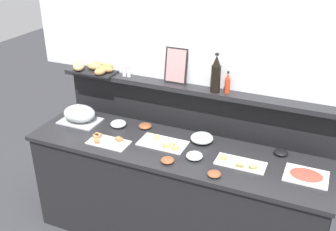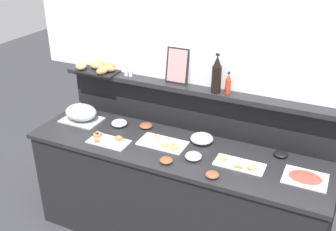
{
  "view_description": "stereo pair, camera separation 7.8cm",
  "coord_description": "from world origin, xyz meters",
  "views": [
    {
      "loc": [
        1.0,
        -2.4,
        2.47
      ],
      "look_at": [
        -0.09,
        0.1,
        1.12
      ],
      "focal_mm": 42.15,
      "sensor_mm": 36.0,
      "label": 1
    },
    {
      "loc": [
        1.07,
        -2.37,
        2.47
      ],
      "look_at": [
        -0.09,
        0.1,
        1.12
      ],
      "focal_mm": 42.15,
      "sensor_mm": 36.0,
      "label": 2
    }
  ],
  "objects": [
    {
      "name": "cold_cuts_platter",
      "position": [
        0.97,
        0.01,
        0.92
      ],
      "size": [
        0.29,
        0.23,
        0.02
      ],
      "color": "white",
      "rests_on": "buffet_counter"
    },
    {
      "name": "pepper_shaker",
      "position": [
        -0.6,
        0.42,
        1.3
      ],
      "size": [
        0.03,
        0.03,
        0.09
      ],
      "color": "white",
      "rests_on": "back_ledge_unit"
    },
    {
      "name": "condiment_bowl_teal",
      "position": [
        0.77,
        0.23,
        0.93
      ],
      "size": [
        0.1,
        0.1,
        0.04
      ],
      "primitive_type": "ellipsoid",
      "color": "black",
      "rests_on": "buffet_counter"
    },
    {
      "name": "sandwich_platter_side",
      "position": [
        0.52,
        -0.02,
        0.92
      ],
      "size": [
        0.36,
        0.16,
        0.04
      ],
      "color": "white",
      "rests_on": "buffet_counter"
    },
    {
      "name": "glass_bowl_medium",
      "position": [
        -0.57,
        0.14,
        0.93
      ],
      "size": [
        0.13,
        0.13,
        0.05
      ],
      "color": "silver",
      "rests_on": "buffet_counter"
    },
    {
      "name": "bread_basket",
      "position": [
        -0.92,
        0.42,
        1.29
      ],
      "size": [
        0.42,
        0.32,
        0.08
      ],
      "color": "black",
      "rests_on": "back_ledge_unit"
    },
    {
      "name": "buffet_counter",
      "position": [
        0.0,
        0.0,
        0.45
      ],
      "size": [
        2.36,
        0.63,
        0.91
      ],
      "color": "black",
      "rests_on": "ground_plane"
    },
    {
      "name": "serving_cloche",
      "position": [
        -0.92,
        0.08,
        0.98
      ],
      "size": [
        0.34,
        0.24,
        0.17
      ],
      "color": "#B7BABF",
      "rests_on": "buffet_counter"
    },
    {
      "name": "upper_wall_panel",
      "position": [
        0.0,
        0.52,
        1.93
      ],
      "size": [
        3.05,
        0.08,
        1.34
      ],
      "primitive_type": "cube",
      "color": "white",
      "rests_on": "back_ledge_unit"
    },
    {
      "name": "condiment_bowl_dark",
      "position": [
        0.03,
        -0.2,
        0.92
      ],
      "size": [
        0.1,
        0.1,
        0.03
      ],
      "primitive_type": "ellipsoid",
      "color": "brown",
      "rests_on": "buffet_counter"
    },
    {
      "name": "salt_shaker",
      "position": [
        -0.65,
        0.42,
        1.3
      ],
      "size": [
        0.03,
        0.03,
        0.09
      ],
      "color": "white",
      "rests_on": "back_ledge_unit"
    },
    {
      "name": "framed_picture",
      "position": [
        -0.18,
        0.45,
        1.4
      ],
      "size": [
        0.2,
        0.07,
        0.3
      ],
      "color": "black",
      "rests_on": "back_ledge_unit"
    },
    {
      "name": "condiment_bowl_red",
      "position": [
        0.39,
        -0.23,
        0.92
      ],
      "size": [
        0.1,
        0.1,
        0.03
      ],
      "primitive_type": "ellipsoid",
      "color": "brown",
      "rests_on": "buffet_counter"
    },
    {
      "name": "condiment_bowl_cream",
      "position": [
        -0.35,
        0.21,
        0.93
      ],
      "size": [
        0.11,
        0.11,
        0.04
      ],
      "primitive_type": "ellipsoid",
      "color": "brown",
      "rests_on": "buffet_counter"
    },
    {
      "name": "sandwich_platter_front",
      "position": [
        -0.1,
        0.02,
        0.92
      ],
      "size": [
        0.38,
        0.21,
        0.04
      ],
      "color": "white",
      "rests_on": "buffet_counter"
    },
    {
      "name": "glass_bowl_small",
      "position": [
        0.19,
        -0.08,
        0.93
      ],
      "size": [
        0.12,
        0.12,
        0.05
      ],
      "color": "silver",
      "rests_on": "buffet_counter"
    },
    {
      "name": "back_ledge_unit",
      "position": [
        0.0,
        0.49,
        0.66
      ],
      "size": [
        2.45,
        0.22,
        1.26
      ],
      "color": "black",
      "rests_on": "ground_plane"
    },
    {
      "name": "wine_bottle_dark",
      "position": [
        0.19,
        0.39,
        1.4
      ],
      "size": [
        0.08,
        0.08,
        0.32
      ],
      "color": "black",
      "rests_on": "back_ledge_unit"
    },
    {
      "name": "ground_plane",
      "position": [
        0.0,
        0.6,
        0.0
      ],
      "size": [
        12.0,
        12.0,
        0.0
      ],
      "primitive_type": "plane",
      "color": "#38383D"
    },
    {
      "name": "hot_sauce_bottle",
      "position": [
        0.28,
        0.41,
        1.33
      ],
      "size": [
        0.04,
        0.04,
        0.18
      ],
      "color": "red",
      "rests_on": "back_ledge_unit"
    },
    {
      "name": "sandwich_platter_rear",
      "position": [
        -0.52,
        -0.13,
        0.92
      ],
      "size": [
        0.33,
        0.17,
        0.04
      ],
      "color": "white",
      "rests_on": "buffet_counter"
    },
    {
      "name": "glass_bowl_large",
      "position": [
        0.16,
        0.18,
        0.94
      ],
      "size": [
        0.18,
        0.18,
        0.07
      ],
      "color": "silver",
      "rests_on": "buffet_counter"
    }
  ]
}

